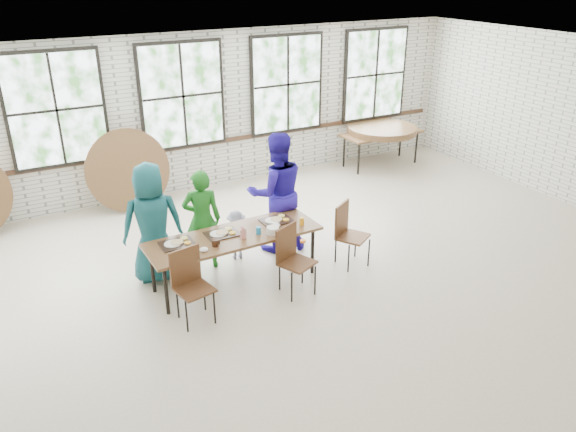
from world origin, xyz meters
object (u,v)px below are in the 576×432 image
object	(u,v)px
chair_near_left	(190,279)
storage_table	(382,135)
chair_near_right	(292,254)
dining_table	(234,238)

from	to	relation	value
chair_near_left	storage_table	size ratio (longest dim) A/B	0.52
chair_near_left	chair_near_right	world-z (taller)	same
chair_near_right	chair_near_left	bearing A→B (deg)	155.27
chair_near_right	storage_table	distance (m)	5.59
chair_near_left	chair_near_right	xyz separation A→B (m)	(1.42, -0.04, 0.00)
chair_near_left	storage_table	xyz separation A→B (m)	(5.69, 3.58, 0.13)
dining_table	chair_near_left	xyz separation A→B (m)	(-0.83, -0.52, -0.13)
dining_table	chair_near_right	distance (m)	0.83
chair_near_left	chair_near_right	distance (m)	1.42
chair_near_left	chair_near_right	size ratio (longest dim) A/B	1.00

